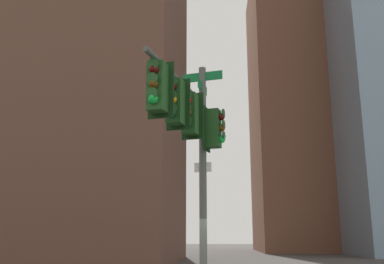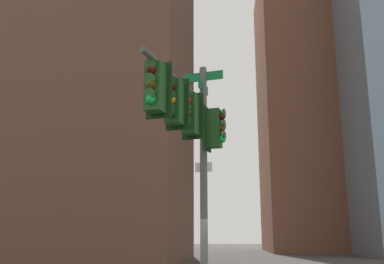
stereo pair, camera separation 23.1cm
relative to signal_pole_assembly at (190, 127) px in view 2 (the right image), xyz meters
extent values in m
cylinder|color=#4C514C|center=(-0.25, -1.15, -1.32)|extent=(0.19, 0.19, 6.51)
cylinder|color=#4C514C|center=(0.23, 0.64, 0.93)|extent=(1.08, 3.62, 0.12)
cylinder|color=#4C514C|center=(-0.08, -0.51, 0.48)|extent=(0.35, 1.02, 0.75)
cube|color=#0F6B33|center=(-0.25, -1.15, 1.69)|extent=(1.08, 0.31, 0.24)
cube|color=#0F6B33|center=(-0.25, -1.15, 1.39)|extent=(0.22, 0.74, 0.24)
cube|color=white|center=(-0.25, -1.15, -0.77)|extent=(0.44, 0.15, 0.24)
cube|color=#1E4C1E|center=(0.01, -0.15, 0.37)|extent=(0.42, 0.42, 1.00)
cube|color=black|center=(-0.04, -0.34, 0.37)|extent=(0.54, 0.18, 1.16)
sphere|color=red|center=(0.07, 0.04, 0.67)|extent=(0.20, 0.20, 0.20)
cylinder|color=#1E4C1E|center=(0.08, 0.11, 0.76)|extent=(0.23, 0.10, 0.23)
sphere|color=#4C330A|center=(0.07, 0.04, 0.37)|extent=(0.20, 0.20, 0.20)
cylinder|color=#1E4C1E|center=(0.08, 0.11, 0.46)|extent=(0.23, 0.10, 0.23)
sphere|color=#0A3819|center=(0.07, 0.04, 0.07)|extent=(0.20, 0.20, 0.20)
cylinder|color=#1E4C1E|center=(0.08, 0.11, 0.16)|extent=(0.23, 0.10, 0.23)
cube|color=#1E4C1E|center=(0.28, 0.84, 0.37)|extent=(0.42, 0.42, 1.00)
cube|color=black|center=(0.23, 0.66, 0.37)|extent=(0.54, 0.18, 1.16)
sphere|color=#470A07|center=(0.33, 1.04, 0.67)|extent=(0.20, 0.20, 0.20)
cylinder|color=#1E4C1E|center=(0.35, 1.10, 0.76)|extent=(0.23, 0.10, 0.23)
sphere|color=#F29E0C|center=(0.33, 1.04, 0.37)|extent=(0.20, 0.20, 0.20)
cylinder|color=#1E4C1E|center=(0.35, 1.10, 0.46)|extent=(0.23, 0.10, 0.23)
sphere|color=#0A3819|center=(0.33, 1.04, 0.07)|extent=(0.20, 0.20, 0.20)
cylinder|color=#1E4C1E|center=(0.35, 1.10, 0.16)|extent=(0.23, 0.10, 0.23)
cube|color=#1E4C1E|center=(0.55, 1.84, 0.37)|extent=(0.42, 0.42, 1.00)
cube|color=black|center=(0.50, 1.66, 0.37)|extent=(0.54, 0.18, 1.16)
sphere|color=#470A07|center=(0.60, 2.04, 0.67)|extent=(0.20, 0.20, 0.20)
cylinder|color=#1E4C1E|center=(0.62, 2.10, 0.76)|extent=(0.23, 0.10, 0.23)
sphere|color=#4C330A|center=(0.60, 2.04, 0.37)|extent=(0.20, 0.20, 0.20)
cylinder|color=#1E4C1E|center=(0.62, 2.10, 0.46)|extent=(0.23, 0.10, 0.23)
sphere|color=green|center=(0.60, 2.04, 0.07)|extent=(0.20, 0.20, 0.20)
cylinder|color=#1E4C1E|center=(0.62, 2.10, 0.16)|extent=(0.23, 0.10, 0.23)
cube|color=#1E4C1E|center=(-0.54, -1.08, 0.23)|extent=(0.42, 0.42, 1.00)
cube|color=black|center=(-0.35, -1.12, 0.23)|extent=(0.18, 0.54, 1.16)
sphere|color=#470A07|center=(-0.74, -1.02, 0.53)|extent=(0.20, 0.20, 0.20)
cylinder|color=#1E4C1E|center=(-0.80, -1.01, 0.62)|extent=(0.10, 0.23, 0.23)
sphere|color=#4C330A|center=(-0.74, -1.02, 0.23)|extent=(0.20, 0.20, 0.20)
cylinder|color=#1E4C1E|center=(-0.80, -1.01, 0.32)|extent=(0.10, 0.23, 0.23)
sphere|color=green|center=(-0.74, -1.02, -0.07)|extent=(0.20, 0.20, 0.20)
cylinder|color=#1E4C1E|center=(-0.80, -1.01, 0.02)|extent=(0.10, 0.23, 0.23)
cube|color=brown|center=(-15.28, -50.72, 15.17)|extent=(18.21, 16.88, 39.47)
cube|color=#4C3328|center=(31.01, -48.59, 11.33)|extent=(18.98, 18.58, 31.80)
camera|label=1|loc=(-0.57, 9.96, -2.46)|focal=40.97mm
camera|label=2|loc=(-0.80, 9.95, -2.46)|focal=40.97mm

